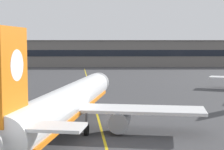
{
  "coord_description": "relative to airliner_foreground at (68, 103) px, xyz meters",
  "views": [
    {
      "loc": [
        1.35,
        -27.04,
        10.42
      ],
      "look_at": [
        2.36,
        17.39,
        6.5
      ],
      "focal_mm": 57.96,
      "sensor_mm": 36.0,
      "label": 1
    }
  ],
  "objects": [
    {
      "name": "terminal_building",
      "position": [
        9.24,
        121.35,
        2.5
      ],
      "size": [
        134.24,
        12.4,
        11.73
      ],
      "color": "slate",
      "rests_on": "ground"
    },
    {
      "name": "safety_cone_by_nose_gear",
      "position": [
        0.25,
        15.7,
        -3.11
      ],
      "size": [
        0.44,
        0.44,
        0.55
      ],
      "color": "orange",
      "rests_on": "ground"
    },
    {
      "name": "taxiway_centreline",
      "position": [
        2.9,
        14.59,
        -3.37
      ],
      "size": [
        13.33,
        179.55,
        0.01
      ],
      "primitive_type": "cube",
      "rotation": [
        0.0,
        0.0,
        0.07
      ],
      "color": "yellow",
      "rests_on": "ground"
    },
    {
      "name": "airliner_foreground",
      "position": [
        0.0,
        0.0,
        0.0
      ],
      "size": [
        32.35,
        41.38,
        11.65
      ],
      "color": "white",
      "rests_on": "ground"
    }
  ]
}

